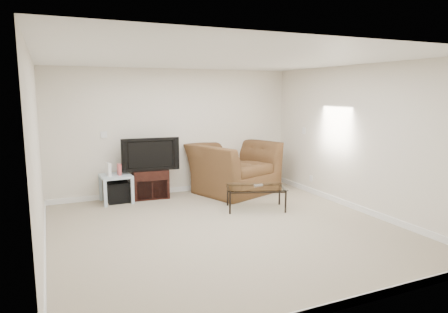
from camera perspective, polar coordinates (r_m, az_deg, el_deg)
name	(u,v)px	position (r m, az deg, el deg)	size (l,w,h in m)	color
floor	(226,229)	(6.10, 0.29, -10.35)	(5.00, 5.00, 0.00)	tan
ceiling	(226,59)	(5.77, 0.32, 13.76)	(5.00, 5.00, 0.00)	white
wall_back	(175,132)	(8.13, -6.97, 3.54)	(5.00, 0.02, 2.50)	silver
wall_left	(37,159)	(5.30, -25.15, -0.26)	(0.02, 5.00, 2.50)	silver
wall_right	(359,139)	(7.20, 18.79, 2.39)	(0.02, 5.00, 2.50)	silver
plate_back	(104,135)	(7.83, -16.80, 3.00)	(0.12, 0.02, 0.12)	white
plate_right_switch	(304,131)	(8.43, 11.34, 3.63)	(0.02, 0.09, 0.13)	white
plate_right_outlet	(311,178)	(8.33, 12.33, -3.09)	(0.02, 0.08, 0.12)	white
tv_stand	(150,183)	(7.93, -10.46, -3.81)	(0.67, 0.47, 0.56)	black
dvd_player	(150,174)	(7.85, -10.46, -2.54)	(0.36, 0.25, 0.05)	black
television	(150,154)	(7.79, -10.56, 0.41)	(1.02, 0.20, 0.63)	black
side_table	(116,189)	(7.73, -15.14, -4.45)	(0.54, 0.54, 0.52)	silver
subwoofer	(118,192)	(7.78, -14.91, -4.94)	(0.39, 0.39, 0.39)	black
game_console	(108,169)	(7.61, -16.18, -1.79)	(0.05, 0.17, 0.24)	white
game_case	(119,169)	(7.65, -14.74, -1.79)	(0.05, 0.15, 0.21)	#CC4C4C
recliner	(234,159)	(8.19, 1.42, -0.35)	(1.57, 1.02, 1.37)	#4B2D1B
coffee_table	(256,198)	(7.07, 4.56, -5.94)	(1.02, 0.58, 0.40)	black
remote	(258,185)	(7.12, 4.92, -4.07)	(0.16, 0.04, 0.02)	#B2B2B7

